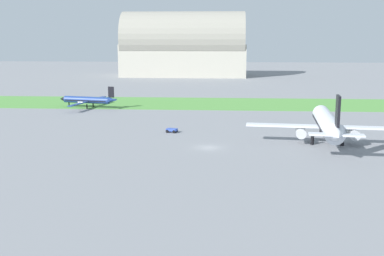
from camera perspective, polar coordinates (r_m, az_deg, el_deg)
name	(u,v)px	position (r m, az deg, el deg)	size (l,w,h in m)	color
ground_plane	(208,148)	(95.63, 1.96, -2.35)	(600.00, 600.00, 0.00)	gray
grass_taxiway_strip	(215,104)	(156.37, 2.73, 2.92)	(360.00, 28.00, 0.08)	#549342
airplane_midfield_jet	(328,124)	(101.67, 15.83, 0.47)	(33.15, 32.56, 11.71)	silver
airplane_taxiing_turboprop	(88,100)	(150.27, -12.28, 3.29)	(19.28, 22.40, 6.77)	navy
baggage_cart_near_gate	(172,130)	(110.31, -2.42, -0.23)	(2.79, 2.37, 0.90)	#334FB2
hangar_distant	(184,47)	(260.21, -0.99, 9.66)	(66.02, 28.91, 34.13)	#B2AD9E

